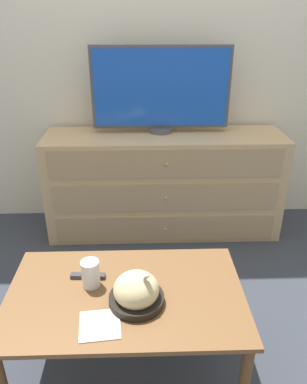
# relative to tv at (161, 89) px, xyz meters

# --- Properties ---
(ground_plane) EXTENTS (12.00, 12.00, 0.00)m
(ground_plane) POSITION_rel_tv_xyz_m (-0.02, 0.18, -1.01)
(ground_plane) COLOR #383D47
(wall_back) EXTENTS (12.00, 0.05, 2.60)m
(wall_back) POSITION_rel_tv_xyz_m (-0.02, 0.20, 0.29)
(wall_back) COLOR silver
(wall_back) RESTS_ON ground_plane
(dresser) EXTENTS (1.62, 0.45, 0.72)m
(dresser) POSITION_rel_tv_xyz_m (0.02, -0.07, -0.65)
(dresser) COLOR tan
(dresser) RESTS_ON ground_plane
(tv) EXTENTS (0.91, 0.16, 0.56)m
(tv) POSITION_rel_tv_xyz_m (0.00, 0.00, 0.00)
(tv) COLOR #515156
(tv) RESTS_ON dresser
(coffee_table) EXTENTS (0.97, 0.60, 0.44)m
(coffee_table) POSITION_rel_tv_xyz_m (-0.20, -1.28, -0.63)
(coffee_table) COLOR brown
(coffee_table) RESTS_ON ground_plane
(takeout_bowl) EXTENTS (0.22, 0.22, 0.16)m
(takeout_bowl) POSITION_rel_tv_xyz_m (-0.16, -1.34, -0.52)
(takeout_bowl) COLOR black
(takeout_bowl) RESTS_ON coffee_table
(drink_cup) EXTENTS (0.08, 0.08, 0.12)m
(drink_cup) POSITION_rel_tv_xyz_m (-0.35, -1.23, -0.52)
(drink_cup) COLOR beige
(drink_cup) RESTS_ON coffee_table
(napkin) EXTENTS (0.17, 0.17, 0.00)m
(napkin) POSITION_rel_tv_xyz_m (-0.29, -1.46, -0.57)
(napkin) COLOR silver
(napkin) RESTS_ON coffee_table
(remote_control) EXTENTS (0.15, 0.04, 0.02)m
(remote_control) POSITION_rel_tv_xyz_m (-0.37, -1.18, -0.56)
(remote_control) COLOR #38383D
(remote_control) RESTS_ON coffee_table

